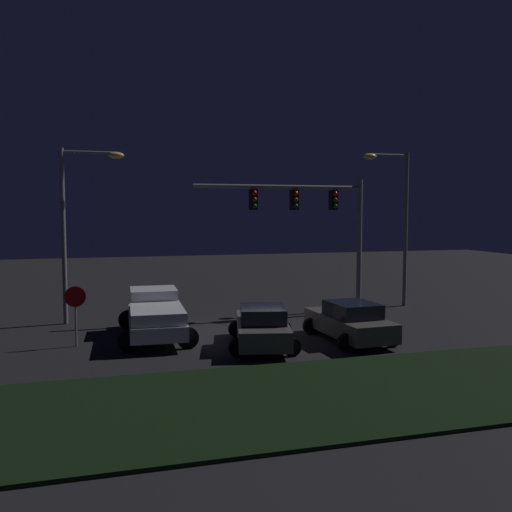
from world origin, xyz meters
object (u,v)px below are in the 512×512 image
object	(u,v)px
pickup_truck	(155,312)
street_lamp_right	(397,210)
traffic_signal_gantry	(313,213)
car_sedan_far	(262,327)
stop_sign	(75,304)
car_sedan	(350,321)
street_lamp_left	(77,213)

from	to	relation	value
pickup_truck	street_lamp_right	bearing A→B (deg)	-71.10
pickup_truck	traffic_signal_gantry	bearing A→B (deg)	-67.46
car_sedan_far	stop_sign	size ratio (longest dim) A/B	2.10
traffic_signal_gantry	street_lamp_right	size ratio (longest dim) A/B	1.04
street_lamp_right	stop_sign	bearing A→B (deg)	-163.73
pickup_truck	car_sedan	distance (m)	7.59
car_sedan_far	street_lamp_left	bearing A→B (deg)	59.27
pickup_truck	car_sedan_far	bearing A→B (deg)	-123.10
car_sedan	car_sedan_far	xyz separation A→B (m)	(-3.49, 0.02, 0.00)
pickup_truck	car_sedan	xyz separation A→B (m)	(7.13, -2.58, -0.26)
street_lamp_left	traffic_signal_gantry	bearing A→B (deg)	-4.44
car_sedan	street_lamp_right	xyz separation A→B (m)	(5.68, 6.44, 4.30)
car_sedan	stop_sign	size ratio (longest dim) A/B	2.02
traffic_signal_gantry	street_lamp_left	xyz separation A→B (m)	(-10.74, 0.83, -0.01)
traffic_signal_gantry	street_lamp_left	size ratio (longest dim) A/B	1.08
street_lamp_right	street_lamp_left	bearing A→B (deg)	-179.51
traffic_signal_gantry	street_lamp_left	world-z (taller)	street_lamp_left
car_sedan_far	stop_sign	xyz separation A→B (m)	(-6.57, 1.83, 0.82)
street_lamp_left	street_lamp_right	xyz separation A→B (m)	(15.79, 0.14, 0.15)
traffic_signal_gantry	street_lamp_right	world-z (taller)	street_lamp_right
traffic_signal_gantry	street_lamp_right	distance (m)	5.14
stop_sign	street_lamp_left	bearing A→B (deg)	90.58
street_lamp_left	street_lamp_right	world-z (taller)	street_lamp_right
pickup_truck	traffic_signal_gantry	size ratio (longest dim) A/B	0.66
car_sedan	traffic_signal_gantry	world-z (taller)	traffic_signal_gantry
street_lamp_left	car_sedan	bearing A→B (deg)	-31.97
pickup_truck	car_sedan	size ratio (longest dim) A/B	1.22
pickup_truck	street_lamp_left	xyz separation A→B (m)	(-2.98, 3.72, 3.89)
street_lamp_left	street_lamp_right	distance (m)	15.79
car_sedan	traffic_signal_gantry	xyz separation A→B (m)	(0.64, 5.47, 4.16)
street_lamp_left	stop_sign	size ratio (longest dim) A/B	3.44
street_lamp_left	stop_sign	xyz separation A→B (m)	(0.05, -4.46, -3.32)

